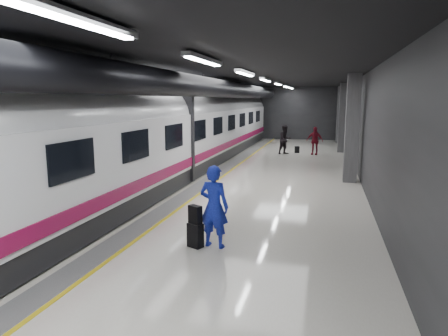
% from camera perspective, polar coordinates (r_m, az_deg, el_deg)
% --- Properties ---
extents(ground, '(40.00, 40.00, 0.00)m').
position_cam_1_polar(ground, '(16.20, 1.53, -2.53)').
color(ground, silver).
rests_on(ground, ground).
extents(platform_hall, '(10.02, 40.02, 4.51)m').
position_cam_1_polar(platform_hall, '(16.83, 1.36, 10.06)').
color(platform_hall, black).
rests_on(platform_hall, ground).
extents(train, '(3.05, 38.00, 4.05)m').
position_cam_1_polar(train, '(16.91, -9.27, 4.96)').
color(train, black).
rests_on(train, ground).
extents(traveler_main, '(0.78, 0.58, 1.96)m').
position_cam_1_polar(traveler_main, '(9.37, -1.43, -5.51)').
color(traveler_main, '#1B34CA').
rests_on(traveler_main, ground).
extents(suitcase_main, '(0.41, 0.35, 0.58)m').
position_cam_1_polar(suitcase_main, '(9.56, -4.12, -9.56)').
color(suitcase_main, black).
rests_on(suitcase_main, ground).
extents(shoulder_bag, '(0.36, 0.30, 0.43)m').
position_cam_1_polar(shoulder_bag, '(9.43, -4.14, -6.64)').
color(shoulder_bag, black).
rests_on(shoulder_bag, suitcase_main).
extents(traveler_far_a, '(1.15, 1.13, 1.87)m').
position_cam_1_polar(traveler_far_a, '(25.74, 8.74, 4.04)').
color(traveler_far_a, black).
rests_on(traveler_far_a, ground).
extents(traveler_far_b, '(1.09, 0.60, 1.76)m').
position_cam_1_polar(traveler_far_b, '(25.88, 12.82, 3.82)').
color(traveler_far_b, maroon).
rests_on(traveler_far_b, ground).
extents(suitcase_far, '(0.33, 0.25, 0.44)m').
position_cam_1_polar(suitcase_far, '(26.53, 10.38, 2.61)').
color(suitcase_far, black).
rests_on(suitcase_far, ground).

